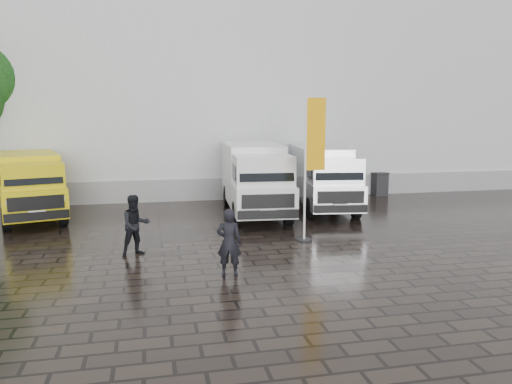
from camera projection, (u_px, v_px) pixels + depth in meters
ground at (298, 240)px, 15.71m from camera, size 120.00×120.00×0.00m
exhibition_hall at (255, 80)px, 30.65m from camera, size 44.00×16.00×12.00m
hall_plinth at (290, 187)px, 23.73m from camera, size 44.00×0.15×1.00m
van_yellow at (30, 187)px, 18.65m from camera, size 3.40×5.67×2.45m
van_white at (255, 180)px, 19.57m from camera, size 2.52×6.42×2.73m
van_silver at (324, 179)px, 20.57m from camera, size 2.77×6.11×2.55m
flagpole at (311, 159)px, 15.35m from camera, size 0.88×0.50×4.61m
wheelie_bin at (380, 184)px, 24.26m from camera, size 0.68×0.68×1.11m
person_front at (229, 242)px, 12.15m from camera, size 0.70×0.57×1.67m
person_tent at (136, 225)px, 13.97m from camera, size 1.01×0.90×1.71m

